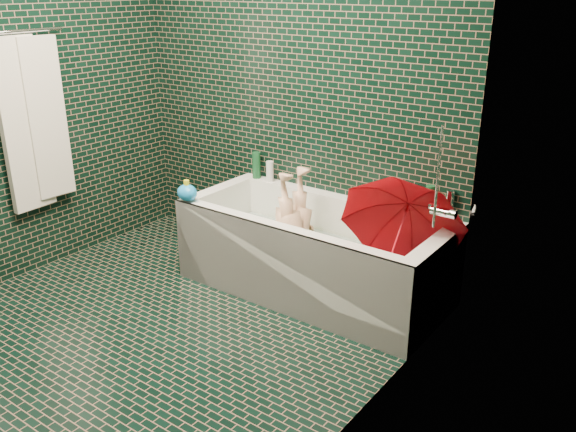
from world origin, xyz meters
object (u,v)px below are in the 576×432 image
Objects in this scene: umbrella at (397,238)px; rubber_duck at (440,211)px; bathtub at (312,261)px; child at (295,241)px; bath_toy at (187,192)px.

rubber_duck is (0.08, 0.39, 0.06)m from umbrella.
rubber_duck is (0.68, 0.36, 0.39)m from bathtub.
bath_toy is at bearing -54.92° from child.
child is at bearing 177.51° from bathtub.
umbrella reaches higher than bath_toy.
bath_toy reaches higher than child.
bath_toy reaches higher than rubber_duck.
bathtub is 0.86m from rubber_duck.
bathtub is 2.42× the size of umbrella.
umbrella reaches higher than bathtub.
bath_toy is (-0.63, -0.33, 0.30)m from child.
rubber_duck is 1.60m from bath_toy.
child is 0.77m from bath_toy.
bath_toy is at bearing -157.45° from bathtub.
rubber_duck is 0.78× the size of bath_toy.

